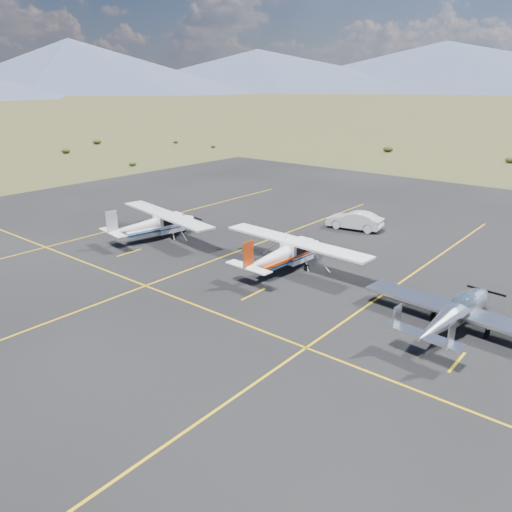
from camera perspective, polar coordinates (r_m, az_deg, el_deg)
ground at (r=26.24m, az=16.84°, el=-6.38°), size 1600.00×1600.00×0.00m
apron at (r=29.27m, az=4.22°, el=-2.82°), size 72.00×72.00×0.02m
aircraft_low_wing at (r=24.74m, az=21.96°, el=-6.02°), size 7.01×9.75×2.11m
aircraft_cessna at (r=30.29m, az=3.29°, el=0.35°), size 6.26×10.44×2.64m
aircraft_plain at (r=37.27m, az=-11.57°, el=3.64°), size 6.45×10.52×2.65m
sedan at (r=39.89m, az=11.21°, el=4.01°), size 2.20×4.52×1.43m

